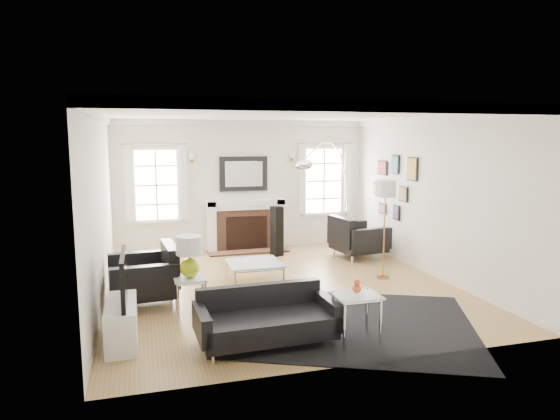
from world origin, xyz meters
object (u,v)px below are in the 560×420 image
object	(u,v)px
sofa	(266,319)
gourd_lamp	(189,254)
coffee_table	(254,264)
armchair_left	(147,277)
fireplace	(246,225)
armchair_right	(356,239)
arc_floor_lamp	(327,193)

from	to	relation	value
sofa	gourd_lamp	size ratio (longest dim) A/B	2.84
coffee_table	gourd_lamp	size ratio (longest dim) A/B	1.47
armchair_left	gourd_lamp	bearing A→B (deg)	-44.21
sofa	coffee_table	world-z (taller)	sofa
sofa	armchair_left	distance (m)	2.31
fireplace	sofa	distance (m)	5.03
armchair_left	sofa	bearing A→B (deg)	-55.00
armchair_right	armchair_left	bearing A→B (deg)	-156.73
fireplace	armchair_right	distance (m)	2.39
coffee_table	gourd_lamp	bearing A→B (deg)	-138.21
fireplace	gourd_lamp	bearing A→B (deg)	-113.19
sofa	fireplace	bearing A→B (deg)	80.80
armchair_left	armchair_right	world-z (taller)	armchair_left
armchair_left	gourd_lamp	world-z (taller)	gourd_lamp
coffee_table	sofa	bearing A→B (deg)	-99.59
arc_floor_lamp	sofa	bearing A→B (deg)	-120.10
armchair_right	gourd_lamp	world-z (taller)	gourd_lamp
armchair_left	coffee_table	xyz separation A→B (m)	(1.72, 0.47, -0.04)
sofa	gourd_lamp	bearing A→B (deg)	119.36
coffee_table	arc_floor_lamp	distance (m)	2.66
gourd_lamp	arc_floor_lamp	world-z (taller)	arc_floor_lamp
gourd_lamp	arc_floor_lamp	distance (m)	4.05
sofa	armchair_left	world-z (taller)	armchair_left
coffee_table	gourd_lamp	xyz separation A→B (m)	(-1.15, -1.03, 0.48)
sofa	armchair_left	size ratio (longest dim) A/B	1.49
fireplace	coffee_table	bearing A→B (deg)	-98.85
armchair_left	armchair_right	size ratio (longest dim) A/B	0.99
fireplace	arc_floor_lamp	bearing A→B (deg)	-33.84
armchair_left	armchair_right	bearing A→B (deg)	23.27
sofa	coffee_table	size ratio (longest dim) A/B	1.93
fireplace	arc_floor_lamp	distance (m)	1.95
armchair_right	fireplace	bearing A→B (deg)	147.54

